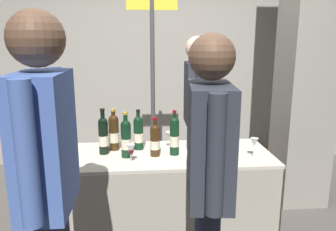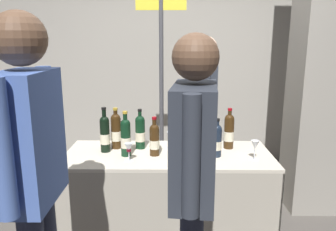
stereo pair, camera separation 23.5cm
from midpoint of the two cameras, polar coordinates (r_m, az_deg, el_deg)
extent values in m
cube|color=#9E998E|center=(4.40, -3.81, 10.59)|extent=(7.98, 0.12, 2.90)
cube|color=gray|center=(3.43, 21.51, 13.62)|extent=(0.46, 0.46, 3.45)
cube|color=beige|center=(2.57, -2.64, -6.84)|extent=(1.59, 0.65, 0.02)
cube|color=#ABA392|center=(2.44, -2.22, -18.02)|extent=(1.59, 0.01, 0.75)
cube|color=#ABA392|center=(3.01, -2.82, -11.74)|extent=(1.59, 0.01, 0.75)
cube|color=#ABA392|center=(2.81, -19.36, -14.42)|extent=(0.01, 0.65, 0.75)
cube|color=#ABA392|center=(2.86, 13.89, -13.53)|extent=(0.01, 0.65, 0.75)
cylinder|color=black|center=(2.65, -7.65, -3.39)|extent=(0.08, 0.08, 0.23)
sphere|color=black|center=(2.62, -7.72, -0.96)|extent=(0.08, 0.08, 0.08)
cylinder|color=black|center=(2.61, -7.75, -0.19)|extent=(0.03, 0.03, 0.07)
cylinder|color=black|center=(2.60, -7.78, 0.78)|extent=(0.03, 0.03, 0.02)
cylinder|color=beige|center=(2.65, -7.63, -3.78)|extent=(0.08, 0.08, 0.07)
cylinder|color=#38230F|center=(2.49, -4.97, -4.70)|extent=(0.07, 0.07, 0.21)
sphere|color=#38230F|center=(2.46, -5.02, -2.40)|extent=(0.07, 0.07, 0.07)
cylinder|color=#38230F|center=(2.45, -5.03, -1.58)|extent=(0.03, 0.03, 0.07)
cylinder|color=maroon|center=(2.44, -5.05, -0.54)|extent=(0.04, 0.04, 0.02)
cylinder|color=beige|center=(2.49, -4.96, -5.06)|extent=(0.07, 0.07, 0.07)
cylinder|color=#38230F|center=(2.67, -11.81, -3.30)|extent=(0.08, 0.08, 0.25)
sphere|color=#38230F|center=(2.63, -11.93, -0.74)|extent=(0.08, 0.08, 0.08)
cylinder|color=#38230F|center=(2.63, -11.97, -0.02)|extent=(0.03, 0.03, 0.07)
cylinder|color=#B7932D|center=(2.62, -12.01, 0.90)|extent=(0.04, 0.04, 0.02)
cylinder|color=beige|center=(2.67, -11.79, -3.70)|extent=(0.08, 0.08, 0.08)
cylinder|color=black|center=(2.50, -1.58, -3.99)|extent=(0.07, 0.07, 0.26)
sphere|color=black|center=(2.46, -1.60, -1.14)|extent=(0.07, 0.07, 0.07)
cylinder|color=black|center=(2.46, -1.61, -0.34)|extent=(0.03, 0.03, 0.07)
cylinder|color=maroon|center=(2.45, -1.61, 0.66)|extent=(0.03, 0.03, 0.02)
cylinder|color=beige|center=(2.50, -1.58, -4.43)|extent=(0.07, 0.07, 0.08)
cylinder|color=#38230F|center=(2.71, 7.55, -2.88)|extent=(0.08, 0.08, 0.24)
sphere|color=#38230F|center=(2.68, 7.62, -0.40)|extent=(0.08, 0.08, 0.08)
cylinder|color=#38230F|center=(2.68, 7.65, 0.32)|extent=(0.03, 0.03, 0.07)
cylinder|color=maroon|center=(2.67, 7.67, 1.24)|extent=(0.03, 0.03, 0.02)
cylinder|color=beige|center=(2.72, 7.54, -3.27)|extent=(0.08, 0.08, 0.08)
cylinder|color=black|center=(2.59, -13.63, -3.83)|extent=(0.07, 0.07, 0.25)
sphere|color=black|center=(2.56, -13.77, -1.16)|extent=(0.07, 0.07, 0.07)
cylinder|color=black|center=(2.55, -13.83, -0.22)|extent=(0.03, 0.03, 0.09)
cylinder|color=black|center=(2.54, -13.89, 0.94)|extent=(0.04, 0.04, 0.02)
cylinder|color=beige|center=(2.60, -13.60, -4.25)|extent=(0.08, 0.08, 0.08)
cylinder|color=black|center=(2.48, -9.95, -4.40)|extent=(0.07, 0.07, 0.25)
sphere|color=black|center=(2.45, -10.06, -1.64)|extent=(0.07, 0.07, 0.07)
cylinder|color=black|center=(2.44, -10.10, -0.76)|extent=(0.03, 0.03, 0.08)
cylinder|color=#B7932D|center=(2.43, -10.14, 0.34)|extent=(0.04, 0.04, 0.02)
cylinder|color=beige|center=(2.49, -9.93, -4.83)|extent=(0.08, 0.08, 0.08)
cylinder|color=#192333|center=(2.52, 5.67, -4.52)|extent=(0.08, 0.08, 0.21)
sphere|color=#192333|center=(2.49, 5.73, -2.24)|extent=(0.08, 0.08, 0.08)
cylinder|color=#192333|center=(2.48, 5.74, -1.51)|extent=(0.03, 0.03, 0.07)
cylinder|color=black|center=(2.47, 5.76, -0.56)|extent=(0.04, 0.04, 0.02)
cylinder|color=beige|center=(2.52, 5.66, -4.88)|extent=(0.08, 0.08, 0.07)
cylinder|color=silver|center=(2.68, -2.25, -5.68)|extent=(0.07, 0.07, 0.00)
cylinder|color=silver|center=(2.66, -2.26, -4.95)|extent=(0.01, 0.01, 0.07)
cone|color=silver|center=(2.64, -2.27, -3.56)|extent=(0.07, 0.07, 0.07)
cylinder|color=silver|center=(2.54, 11.96, -7.00)|extent=(0.07, 0.07, 0.00)
cylinder|color=silver|center=(2.53, 12.00, -6.13)|extent=(0.01, 0.01, 0.08)
cone|color=silver|center=(2.50, 12.08, -4.58)|extent=(0.06, 0.06, 0.07)
cylinder|color=silver|center=(2.41, -9.19, -7.96)|extent=(0.06, 0.06, 0.00)
cylinder|color=silver|center=(2.40, -9.22, -7.23)|extent=(0.01, 0.01, 0.06)
cone|color=silver|center=(2.38, -9.28, -5.75)|extent=(0.06, 0.06, 0.07)
cylinder|color=#590C19|center=(2.39, -9.26, -6.18)|extent=(0.03, 0.03, 0.02)
cylinder|color=slate|center=(2.65, 1.87, -3.90)|extent=(0.11, 0.11, 0.18)
cylinder|color=#38722D|center=(2.61, 1.93, -1.45)|extent=(0.01, 0.02, 0.24)
ellipsoid|color=#E05B1E|center=(2.58, 2.04, 1.07)|extent=(0.03, 0.03, 0.05)
cylinder|color=#38722D|center=(2.65, 1.79, -1.68)|extent=(0.03, 0.03, 0.20)
ellipsoid|color=gold|center=(2.63, 2.00, 0.48)|extent=(0.03, 0.03, 0.05)
cylinder|color=#38722D|center=(2.62, 2.01, -1.40)|extent=(0.02, 0.04, 0.24)
ellipsoid|color=pink|center=(2.61, 2.11, 1.20)|extent=(0.03, 0.03, 0.05)
cylinder|color=#38722D|center=(2.63, 1.84, -1.73)|extent=(0.02, 0.02, 0.20)
ellipsoid|color=red|center=(2.62, 1.96, 0.45)|extent=(0.03, 0.03, 0.05)
cylinder|color=#38722D|center=(2.62, 2.04, -1.58)|extent=(0.04, 0.03, 0.22)
ellipsoid|color=gold|center=(2.58, 2.40, 0.75)|extent=(0.03, 0.03, 0.05)
cylinder|color=black|center=(3.45, 2.59, -7.70)|extent=(0.12, 0.12, 0.83)
cylinder|color=black|center=(3.29, 2.85, -8.73)|extent=(0.12, 0.12, 0.83)
cube|color=#2D333D|center=(3.18, 2.85, 3.81)|extent=(0.23, 0.44, 0.59)
sphere|color=beige|center=(3.14, 2.94, 11.51)|extent=(0.23, 0.23, 0.23)
cylinder|color=#2D333D|center=(3.44, 2.46, 4.89)|extent=(0.08, 0.08, 0.54)
cylinder|color=#2D333D|center=(2.93, 3.33, 3.46)|extent=(0.08, 0.08, 0.54)
cube|color=#4C6BB7|center=(1.61, -24.43, -4.28)|extent=(0.21, 0.40, 0.62)
sphere|color=brown|center=(1.55, -26.01, 11.85)|extent=(0.24, 0.24, 0.24)
cylinder|color=#4C6BB7|center=(1.39, -27.75, -6.23)|extent=(0.08, 0.08, 0.57)
cylinder|color=#4C6BB7|center=(1.83, -22.06, -1.30)|extent=(0.08, 0.08, 0.57)
cube|color=#2D333D|center=(1.68, 3.19, -4.60)|extent=(0.26, 0.48, 0.59)
sphere|color=brown|center=(1.61, 3.39, 10.06)|extent=(0.23, 0.23, 0.23)
cylinder|color=#2D333D|center=(1.41, 3.54, -7.07)|extent=(0.08, 0.08, 0.54)
cylinder|color=#2D333D|center=(1.94, 2.96, -1.47)|extent=(0.08, 0.08, 0.54)
cylinder|color=#47474C|center=(3.36, -4.63, 2.81)|extent=(0.04, 0.04, 2.09)
cube|color=yellow|center=(3.33, -4.94, 18.93)|extent=(0.49, 0.02, 0.15)
camera|label=1|loc=(0.12, -92.71, -0.63)|focal=35.37mm
camera|label=2|loc=(0.12, 87.29, 0.63)|focal=35.37mm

